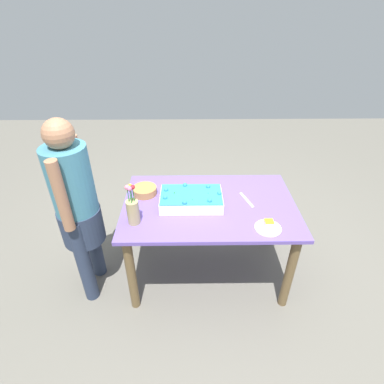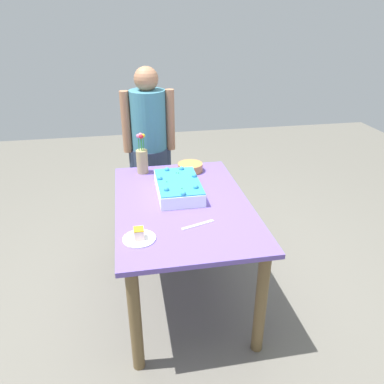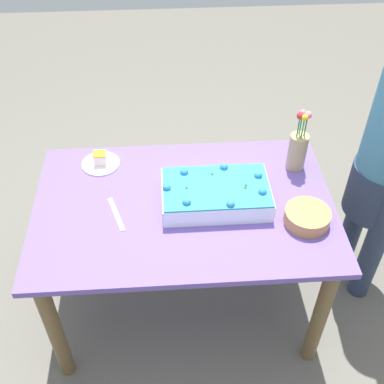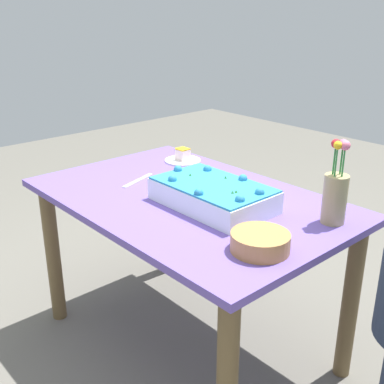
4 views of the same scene
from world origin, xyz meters
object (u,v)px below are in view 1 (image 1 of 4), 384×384
at_px(serving_plate_with_slice, 268,226).
at_px(fruit_bowl, 145,191).
at_px(flower_vase, 133,210).
at_px(cake_knife, 247,200).
at_px(person_standing, 77,204).
at_px(sheet_cake, 191,199).

height_order(serving_plate_with_slice, fruit_bowl, serving_plate_with_slice).
xyz_separation_m(flower_vase, fruit_bowl, (0.03, 0.37, -0.08)).
distance_m(cake_knife, person_standing, 1.29).
xyz_separation_m(sheet_cake, flower_vase, (-0.41, -0.22, 0.06)).
height_order(serving_plate_with_slice, flower_vase, flower_vase).
distance_m(sheet_cake, cake_knife, 0.45).
height_order(sheet_cake, fruit_bowl, sheet_cake).
height_order(sheet_cake, cake_knife, sheet_cake).
bearing_deg(fruit_bowl, serving_plate_with_slice, -26.26).
bearing_deg(fruit_bowl, person_standing, -148.12).
height_order(cake_knife, fruit_bowl, fruit_bowl).
relative_size(serving_plate_with_slice, cake_knife, 0.87).
xyz_separation_m(flower_vase, person_standing, (-0.42, 0.09, -0.01)).
bearing_deg(person_standing, cake_knife, 8.14).
height_order(serving_plate_with_slice, person_standing, person_standing).
height_order(fruit_bowl, person_standing, person_standing).
distance_m(serving_plate_with_slice, fruit_bowl, 1.02).
relative_size(flower_vase, fruit_bowl, 1.61).
height_order(sheet_cake, person_standing, person_standing).
bearing_deg(person_standing, sheet_cake, 8.97).
relative_size(sheet_cake, fruit_bowl, 2.42).
distance_m(serving_plate_with_slice, flower_vase, 0.95).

